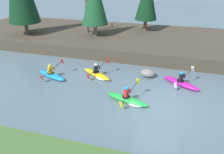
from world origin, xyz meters
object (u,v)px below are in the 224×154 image
Objects in this scene: kayaker_middle at (129,99)px; boulder_midstream at (148,73)px; kayaker_trailing at (98,74)px; kayaker_far_back at (52,75)px; kayaker_lead at (181,82)px.

boulder_midstream is at bearing 97.60° from kayaker_middle.
kayaker_middle is 3.98m from kayaker_trailing.
kayaker_far_back is 6.99m from boulder_midstream.
kayaker_lead reaches higher than boulder_midstream.
kayaker_middle is at bearing -102.02° from kayaker_lead.
kayaker_trailing is 0.97× the size of kayaker_far_back.
kayaker_far_back is at bearing -178.38° from kayaker_middle.
kayaker_trailing is (-2.89, 2.73, 0.00)m from kayaker_middle.
kayaker_middle reaches higher than boulder_midstream.
kayaker_middle and kayaker_far_back have the same top height.
kayaker_middle is at bearing 5.56° from kayaker_far_back.
kayaker_middle is 6.29m from kayaker_far_back.
kayaker_lead is at bearing -16.73° from boulder_midstream.
kayaker_trailing is 3.67m from boulder_midstream.
kayaker_trailing and kayaker_far_back have the same top height.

